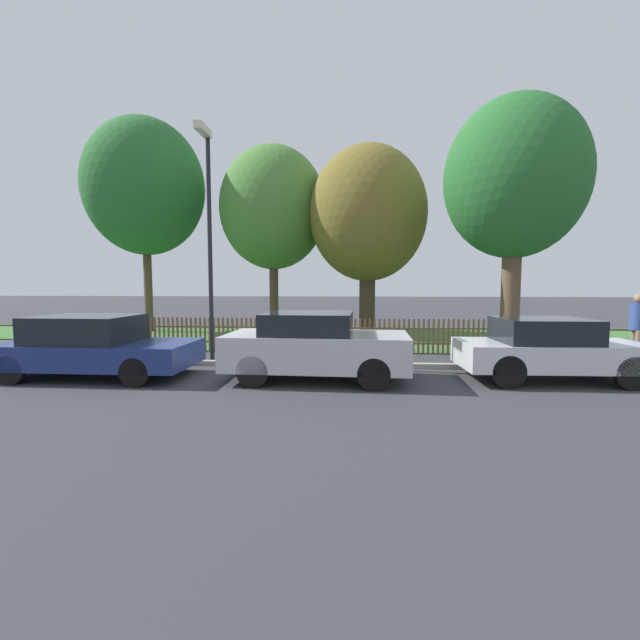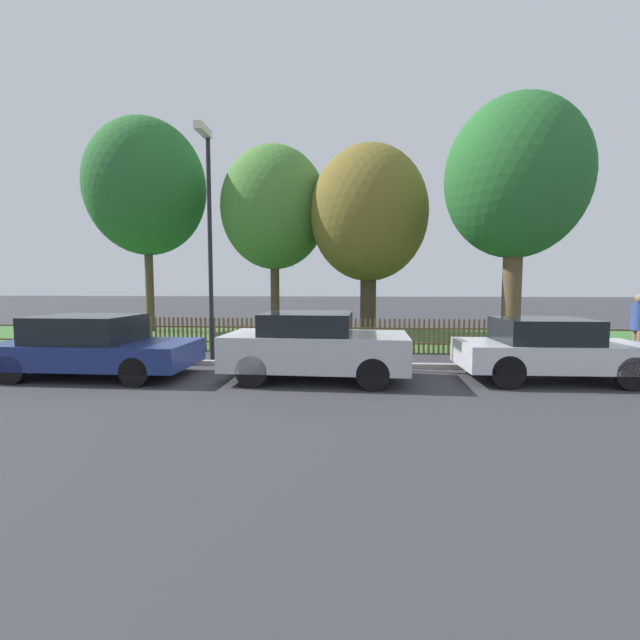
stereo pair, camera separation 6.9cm
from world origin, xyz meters
The scene contains 14 objects.
ground_plane centered at (0.00, 0.00, 0.00)m, with size 120.00×120.00×0.00m, color #38383D.
kerb_stone centered at (0.00, 0.10, 0.06)m, with size 33.68×0.20×0.12m, color #9E998E.
grass_strip centered at (0.00, 6.17, 0.01)m, with size 33.68×7.60×0.01m, color #3D7033.
park_fence centered at (0.00, 2.38, 0.51)m, with size 33.68×0.05×1.02m.
parked_car_black_saloon centered at (-4.40, -1.37, 0.68)m, with size 4.23×1.90×1.35m.
parked_car_navy_estate centered at (0.47, -1.30, 0.74)m, with size 3.89×1.99×1.44m.
parked_car_red_compact centered at (5.39, -1.04, 0.68)m, with size 3.79×1.77×1.32m.
covered_motorcycle centered at (0.36, 0.66, 0.70)m, with size 2.07×0.73×1.15m.
tree_nearest_kerb centered at (-7.52, 7.61, 6.12)m, with size 4.95×4.95×8.98m.
tree_behind_motorcycle centered at (-2.09, 7.96, 5.24)m, with size 4.50×4.50×7.84m.
tree_mid_park centered at (1.87, 6.92, 4.77)m, with size 4.61×4.61×7.46m.
tree_far_left centered at (6.42, 4.09, 5.37)m, with size 4.42×4.42×7.96m.
pedestrian_near_fence centered at (8.53, 1.13, 1.01)m, with size 0.42×0.42×1.79m.
street_lamp centered at (-2.39, 0.43, 3.68)m, with size 0.20×0.79×5.87m.
Camera 2 is at (1.29, -10.28, 2.04)m, focal length 24.00 mm.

